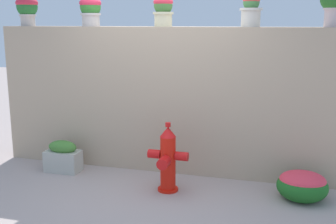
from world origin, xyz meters
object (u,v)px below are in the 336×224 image
Objects in this scene: fire_hydrant at (168,160)px; potted_plant_4 at (333,0)px; flower_bush_left at (302,185)px; potted_plant_2 at (163,9)px; potted_plant_0 at (27,7)px; potted_plant_1 at (90,9)px; planter_box at (63,157)px; potted_plant_3 at (251,9)px.

potted_plant_4 is at bearing 24.80° from fire_hydrant.
fire_hydrant is 1.46× the size of flower_bush_left.
potted_plant_2 is at bearing 161.60° from flower_bush_left.
potted_plant_0 is 1.03m from potted_plant_1.
fire_hydrant is 1.62m from flower_bush_left.
potted_plant_1 reaches higher than potted_plant_2.
potted_plant_2 is (1.07, -0.02, -0.01)m from potted_plant_1.
fire_hydrant reaches higher than planter_box.
planter_box is (-0.24, -0.55, -2.02)m from potted_plant_1.
potted_plant_1 reaches higher than planter_box.
flower_bush_left is 3.19m from planter_box.
potted_plant_0 is 0.87× the size of potted_plant_4.
potted_plant_1 reaches higher than potted_plant_3.
potted_plant_1 is 0.48× the size of fire_hydrant.
potted_plant_3 is 0.68× the size of flower_bush_left.
potted_plant_1 is 0.85× the size of planter_box.
potted_plant_2 is 0.83× the size of planter_box.
potted_plant_2 is at bearing 22.04° from planter_box.
potted_plant_4 is at bearing 1.46° from potted_plant_3.
potted_plant_4 is 0.84× the size of flower_bush_left.
fire_hydrant is at bearing -136.36° from potted_plant_3.
potted_plant_0 is 0.50× the size of fire_hydrant.
fire_hydrant is (-1.83, -0.85, -1.91)m from potted_plant_4.
flower_bush_left is at bearing -109.64° from potted_plant_4.
potted_plant_1 is 3.19m from potted_plant_4.
potted_plant_4 is at bearing 9.40° from planter_box.
potted_plant_4 reaches higher than potted_plant_0.
potted_plant_4 reaches higher than potted_plant_2.
potted_plant_0 is at bearing 160.48° from fire_hydrant.
fire_hydrant is at bearing -155.20° from potted_plant_4.
potted_plant_0 is 3.25m from potted_plant_3.
potted_plant_2 is 1.00× the size of potted_plant_3.
planter_box is at bearing -113.43° from potted_plant_1.
potted_plant_2 is 1.15m from potted_plant_3.
potted_plant_2 reaches higher than fire_hydrant.
potted_plant_1 is at bearing 66.57° from planter_box.
potted_plant_2 is at bearing -1.12° from potted_plant_0.
potted_plant_1 is at bearing 167.67° from flower_bush_left.
potted_plant_4 is (0.97, 0.02, 0.11)m from potted_plant_3.
potted_plant_0 is 2.27m from planter_box.
potted_plant_0 reaches higher than flower_bush_left.
potted_plant_3 is 0.98m from potted_plant_4.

